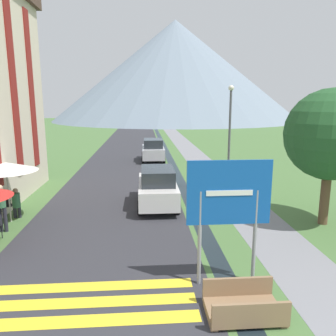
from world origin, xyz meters
TOP-DOWN VIEW (x-y plane):
  - ground_plane at (0.00, 20.00)m, footprint 160.00×160.00m
  - road at (-2.50, 30.00)m, footprint 6.40×60.00m
  - footpath at (3.60, 30.00)m, footprint 2.20×60.00m
  - drainage_channel at (1.20, 30.00)m, footprint 0.60×60.00m
  - crosswalk_marking at (-2.50, 3.31)m, footprint 5.44×1.84m
  - mountain_distant at (7.64, 86.26)m, footprint 64.32×64.32m
  - road_sign at (1.15, 3.95)m, footprint 2.19×0.11m
  - footbridge at (1.20, 2.55)m, footprint 1.70×1.10m
  - parked_car_near at (-0.40, 10.80)m, footprint 1.83×4.12m
  - parked_car_far at (-0.24, 22.84)m, footprint 1.86×3.88m
  - cafe_chair_far_right at (-6.86, 9.83)m, footprint 0.40×0.40m
  - cafe_umbrella_middle_white at (-6.46, 9.14)m, footprint 2.41×2.41m
  - person_standing_terrace at (-6.31, 8.07)m, footprint 0.32×0.32m
  - person_seated_far at (-6.37, 9.60)m, footprint 0.32×0.32m
  - streetlamp at (3.46, 12.80)m, footprint 0.28×0.28m
  - tree_by_path at (6.11, 7.98)m, footprint 3.50×3.50m

SIDE VIEW (x-z plane):
  - ground_plane at x=0.00m, z-range 0.00..0.00m
  - drainage_channel at x=1.20m, z-range 0.00..0.00m
  - road at x=-2.50m, z-range 0.00..0.01m
  - footpath at x=3.60m, z-range 0.00..0.01m
  - crosswalk_marking at x=-2.50m, z-range 0.00..0.01m
  - footbridge at x=1.20m, z-range -0.10..0.55m
  - cafe_chair_far_right at x=-6.86m, z-range 0.09..0.94m
  - person_seated_far at x=-6.37m, z-range 0.07..1.34m
  - parked_car_far at x=-0.24m, z-range 0.00..1.82m
  - parked_car_near at x=-0.40m, z-range 0.00..1.82m
  - person_standing_terrace at x=-6.31m, z-range 0.15..1.97m
  - road_sign at x=1.15m, z-range 0.57..3.94m
  - cafe_umbrella_middle_white at x=-6.46m, z-range 1.05..3.51m
  - streetlamp at x=3.46m, z-range 0.49..6.12m
  - tree_by_path at x=6.11m, z-range 0.90..6.23m
  - mountain_distant at x=7.64m, z-range 0.00..25.82m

